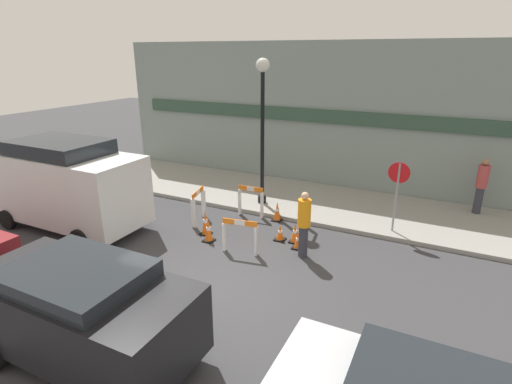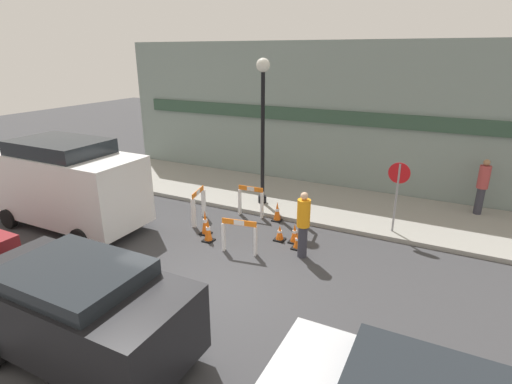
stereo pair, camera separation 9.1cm
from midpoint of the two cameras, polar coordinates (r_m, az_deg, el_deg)
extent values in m
plane|color=#38383A|center=(9.34, -7.37, -13.84)|extent=(60.00, 60.00, 0.00)
cube|color=gray|center=(14.46, 6.84, -1.09)|extent=(18.00, 3.79, 0.13)
cube|color=gray|center=(15.61, 9.81, 10.49)|extent=(18.00, 0.12, 5.50)
cube|color=#2D4738|center=(15.50, 9.69, 10.62)|extent=(16.20, 0.10, 0.50)
cylinder|color=black|center=(13.88, 1.10, -1.02)|extent=(0.29, 0.29, 0.24)
cylinder|color=black|center=(13.30, 1.16, 7.40)|extent=(0.13, 0.13, 4.40)
sphere|color=silver|center=(13.02, 1.23, 17.67)|extent=(0.44, 0.44, 0.44)
cylinder|color=gray|center=(12.06, 19.58, -0.85)|extent=(0.06, 0.06, 2.04)
cylinder|color=red|center=(11.83, 19.99, 2.56)|extent=(0.60, 0.05, 0.60)
cube|color=white|center=(13.02, -7.29, -1.62)|extent=(0.14, 0.09, 0.92)
cube|color=white|center=(12.28, -8.71, -3.02)|extent=(0.14, 0.09, 0.92)
cube|color=orange|center=(12.46, -8.10, -0.02)|extent=(0.23, 0.90, 0.15)
cube|color=white|center=(12.46, -8.10, -0.02)|extent=(0.09, 0.28, 0.14)
cube|color=white|center=(10.80, -4.41, -6.41)|extent=(0.08, 0.14, 0.81)
cube|color=white|center=(10.52, 0.17, -7.07)|extent=(0.08, 0.14, 0.81)
cube|color=orange|center=(10.45, -2.18, -4.39)|extent=(0.95, 0.18, 0.15)
cube|color=white|center=(10.45, -2.18, -4.39)|extent=(0.29, 0.08, 0.14)
cube|color=white|center=(11.63, 6.56, -4.34)|extent=(0.14, 0.08, 0.88)
cube|color=white|center=(12.29, 7.28, -3.02)|extent=(0.14, 0.08, 0.88)
cube|color=orange|center=(11.77, 7.03, -1.36)|extent=(0.14, 0.79, 0.15)
cube|color=white|center=(11.77, 7.03, -1.36)|extent=(0.07, 0.24, 0.14)
cube|color=white|center=(12.81, 1.06, -1.93)|extent=(0.07, 0.13, 0.87)
cube|color=white|center=(13.12, -2.13, -1.41)|extent=(0.07, 0.13, 0.87)
cube|color=orange|center=(12.78, -0.56, 0.47)|extent=(0.85, 0.06, 0.15)
cube|color=white|center=(12.78, -0.56, 0.47)|extent=(0.26, 0.04, 0.14)
cube|color=black|center=(11.52, -6.56, -6.87)|extent=(0.30, 0.30, 0.04)
cone|color=orange|center=(11.38, -6.63, -5.32)|extent=(0.23, 0.22, 0.64)
cylinder|color=white|center=(11.36, -6.64, -5.17)|extent=(0.13, 0.13, 0.09)
cube|color=black|center=(11.10, 6.17, -7.93)|extent=(0.30, 0.30, 0.04)
cone|color=orange|center=(10.99, 6.21, -6.82)|extent=(0.23, 0.22, 0.44)
cylinder|color=white|center=(10.98, 6.21, -6.72)|extent=(0.13, 0.13, 0.06)
cube|color=black|center=(12.79, 3.23, -4.01)|extent=(0.30, 0.30, 0.04)
cone|color=orange|center=(12.67, 3.26, -2.68)|extent=(0.22, 0.22, 0.60)
cylinder|color=white|center=(12.66, 3.26, -2.56)|extent=(0.13, 0.13, 0.08)
cube|color=black|center=(11.95, -6.97, -5.89)|extent=(0.30, 0.30, 0.04)
cone|color=orange|center=(11.79, -7.05, -4.26)|extent=(0.23, 0.22, 0.70)
cylinder|color=white|center=(11.78, -7.05, -4.10)|extent=(0.13, 0.13, 0.10)
cube|color=black|center=(11.52, 3.62, -6.78)|extent=(0.30, 0.30, 0.04)
cone|color=orange|center=(11.42, 3.64, -5.75)|extent=(0.23, 0.22, 0.42)
cylinder|color=white|center=(11.41, 3.64, -5.65)|extent=(0.13, 0.13, 0.06)
cube|color=black|center=(11.43, 5.72, -7.06)|extent=(0.30, 0.30, 0.04)
cone|color=orange|center=(11.31, 5.77, -5.77)|extent=(0.23, 0.22, 0.53)
cylinder|color=white|center=(11.30, 5.77, -5.65)|extent=(0.13, 0.13, 0.07)
cylinder|color=#33333D|center=(10.53, 6.90, -7.02)|extent=(0.32, 0.32, 0.87)
cylinder|color=orange|center=(10.20, 7.08, -3.01)|extent=(0.45, 0.45, 0.72)
sphere|color=#DBAD89|center=(10.04, 7.19, -0.58)|extent=(0.26, 0.26, 0.20)
cylinder|color=#33333D|center=(14.71, 29.43, -1.11)|extent=(0.32, 0.32, 0.88)
cylinder|color=#A33D3D|center=(14.48, 29.95, 1.87)|extent=(0.45, 0.45, 0.73)
sphere|color=#8E6647|center=(14.37, 30.26, 3.65)|extent=(0.27, 0.27, 0.20)
cylinder|color=black|center=(11.15, -31.97, -9.27)|extent=(0.60, 0.18, 0.60)
cube|color=black|center=(7.67, -23.42, -15.48)|extent=(4.02, 1.83, 1.22)
cube|color=#1E2328|center=(7.35, -24.06, -11.53)|extent=(2.21, 1.68, 0.55)
cylinder|color=black|center=(7.79, -11.06, -19.04)|extent=(0.60, 0.18, 0.60)
cylinder|color=black|center=(9.30, -23.71, -13.46)|extent=(0.60, 0.18, 0.60)
cube|color=white|center=(13.26, -25.31, 0.82)|extent=(4.98, 1.99, 1.98)
cube|color=#1E2328|center=(13.01, -25.93, 4.96)|extent=(2.74, 1.83, 0.82)
cylinder|color=black|center=(13.09, -17.09, -2.99)|extent=(0.60, 0.18, 0.60)
cylinder|color=black|center=(11.88, -23.64, -6.15)|extent=(0.60, 0.18, 0.60)
cylinder|color=black|center=(15.30, -25.54, -0.83)|extent=(0.60, 0.18, 0.60)
cylinder|color=black|center=(14.29, -31.69, -3.25)|extent=(0.60, 0.18, 0.60)
camera|label=1|loc=(0.05, -89.79, 0.07)|focal=28.00mm
camera|label=2|loc=(0.05, 90.21, -0.07)|focal=28.00mm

